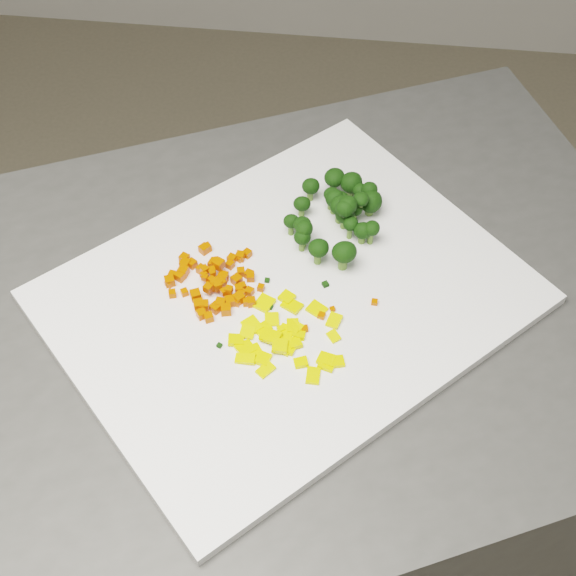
# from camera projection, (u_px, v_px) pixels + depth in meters

# --- Properties ---
(counter_block) EXTENTS (1.08, 0.95, 0.90)m
(counter_block) POSITION_uv_depth(u_px,v_px,m) (282.00, 483.00, 1.24)
(counter_block) COLOR #3F3E3C
(counter_block) RESTS_ON ground
(cutting_board) EXTENTS (0.61, 0.61, 0.01)m
(cutting_board) POSITION_uv_depth(u_px,v_px,m) (288.00, 297.00, 0.89)
(cutting_board) COLOR white
(cutting_board) RESTS_ON counter_block
(carrot_pile) EXTENTS (0.11, 0.11, 0.03)m
(carrot_pile) POSITION_uv_depth(u_px,v_px,m) (216.00, 275.00, 0.88)
(carrot_pile) COLOR #CB3E02
(carrot_pile) RESTS_ON cutting_board
(pepper_pile) EXTENTS (0.12, 0.12, 0.02)m
(pepper_pile) POSITION_uv_depth(u_px,v_px,m) (290.00, 338.00, 0.83)
(pepper_pile) COLOR yellow
(pepper_pile) RESTS_ON cutting_board
(broccoli_pile) EXTENTS (0.13, 0.13, 0.06)m
(broccoli_pile) POSITION_uv_depth(u_px,v_px,m) (346.00, 210.00, 0.92)
(broccoli_pile) COLOR black
(broccoli_pile) RESTS_ON cutting_board
(carrot_cube_0) EXTENTS (0.02, 0.02, 0.01)m
(carrot_cube_0) POSITION_uv_depth(u_px,v_px,m) (239.00, 298.00, 0.87)
(carrot_cube_0) COLOR #CB3E02
(carrot_cube_0) RESTS_ON carrot_pile
(carrot_cube_1) EXTENTS (0.01, 0.01, 0.01)m
(carrot_cube_1) POSITION_uv_depth(u_px,v_px,m) (249.00, 274.00, 0.89)
(carrot_cube_1) COLOR #CB3E02
(carrot_cube_1) RESTS_ON carrot_pile
(carrot_cube_2) EXTENTS (0.01, 0.01, 0.01)m
(carrot_cube_2) POSITION_uv_depth(u_px,v_px,m) (218.00, 285.00, 0.87)
(carrot_cube_2) COLOR #CB3E02
(carrot_cube_2) RESTS_ON carrot_pile
(carrot_cube_3) EXTENTS (0.01, 0.01, 0.01)m
(carrot_cube_3) POSITION_uv_depth(u_px,v_px,m) (211.00, 285.00, 0.88)
(carrot_cube_3) COLOR #CB3E02
(carrot_cube_3) RESTS_ON carrot_pile
(carrot_cube_4) EXTENTS (0.01, 0.01, 0.01)m
(carrot_cube_4) POSITION_uv_depth(u_px,v_px,m) (230.00, 265.00, 0.90)
(carrot_cube_4) COLOR #CB3E02
(carrot_cube_4) RESTS_ON carrot_pile
(carrot_cube_5) EXTENTS (0.01, 0.01, 0.01)m
(carrot_cube_5) POSITION_uv_depth(u_px,v_px,m) (180.00, 276.00, 0.89)
(carrot_cube_5) COLOR #CB3E02
(carrot_cube_5) RESTS_ON carrot_pile
(carrot_cube_6) EXTENTS (0.01, 0.01, 0.01)m
(carrot_cube_6) POSITION_uv_depth(u_px,v_px,m) (209.00, 317.00, 0.86)
(carrot_cube_6) COLOR #CB3E02
(carrot_cube_6) RESTS_ON carrot_pile
(carrot_cube_7) EXTENTS (0.01, 0.01, 0.01)m
(carrot_cube_7) POSITION_uv_depth(u_px,v_px,m) (240.00, 256.00, 0.91)
(carrot_cube_7) COLOR #CB3E02
(carrot_cube_7) RESTS_ON carrot_pile
(carrot_cube_8) EXTENTS (0.01, 0.01, 0.01)m
(carrot_cube_8) POSITION_uv_depth(u_px,v_px,m) (243.00, 286.00, 0.88)
(carrot_cube_8) COLOR #CB3E02
(carrot_cube_8) RESTS_ON carrot_pile
(carrot_cube_9) EXTENTS (0.01, 0.01, 0.01)m
(carrot_cube_9) POSITION_uv_depth(u_px,v_px,m) (183.00, 271.00, 0.89)
(carrot_cube_9) COLOR #CB3E02
(carrot_cube_9) RESTS_ON carrot_pile
(carrot_cube_10) EXTENTS (0.01, 0.01, 0.01)m
(carrot_cube_10) POSITION_uv_depth(u_px,v_px,m) (261.00, 288.00, 0.88)
(carrot_cube_10) COLOR #CB3E02
(carrot_cube_10) RESTS_ON carrot_pile
(carrot_cube_11) EXTENTS (0.01, 0.01, 0.01)m
(carrot_cube_11) POSITION_uv_depth(u_px,v_px,m) (251.00, 302.00, 0.87)
(carrot_cube_11) COLOR #CB3E02
(carrot_cube_11) RESTS_ON carrot_pile
(carrot_cube_12) EXTENTS (0.01, 0.01, 0.01)m
(carrot_cube_12) POSITION_uv_depth(u_px,v_px,m) (229.00, 290.00, 0.87)
(carrot_cube_12) COLOR #CB3E02
(carrot_cube_12) RESTS_ON carrot_pile
(carrot_cube_13) EXTENTS (0.01, 0.01, 0.01)m
(carrot_cube_13) POSITION_uv_depth(u_px,v_px,m) (201.00, 314.00, 0.86)
(carrot_cube_13) COLOR #CB3E02
(carrot_cube_13) RESTS_ON carrot_pile
(carrot_cube_14) EXTENTS (0.01, 0.01, 0.01)m
(carrot_cube_14) POSITION_uv_depth(u_px,v_px,m) (204.00, 306.00, 0.86)
(carrot_cube_14) COLOR #CB3E02
(carrot_cube_14) RESTS_ON carrot_pile
(carrot_cube_15) EXTENTS (0.01, 0.01, 0.01)m
(carrot_cube_15) POSITION_uv_depth(u_px,v_px,m) (223.00, 277.00, 0.89)
(carrot_cube_15) COLOR #CB3E02
(carrot_cube_15) RESTS_ON carrot_pile
(carrot_cube_16) EXTENTS (0.01, 0.01, 0.01)m
(carrot_cube_16) POSITION_uv_depth(u_px,v_px,m) (170.00, 281.00, 0.89)
(carrot_cube_16) COLOR #CB3E02
(carrot_cube_16) RESTS_ON carrot_pile
(carrot_cube_17) EXTENTS (0.01, 0.01, 0.01)m
(carrot_cube_17) POSITION_uv_depth(u_px,v_px,m) (204.00, 249.00, 0.91)
(carrot_cube_17) COLOR #CB3E02
(carrot_cube_17) RESTS_ON carrot_pile
(carrot_cube_18) EXTENTS (0.01, 0.01, 0.01)m
(carrot_cube_18) POSITION_uv_depth(u_px,v_px,m) (202.00, 312.00, 0.86)
(carrot_cube_18) COLOR #CB3E02
(carrot_cube_18) RESTS_ON carrot_pile
(carrot_cube_19) EXTENTS (0.01, 0.01, 0.01)m
(carrot_cube_19) POSITION_uv_depth(u_px,v_px,m) (212.00, 270.00, 0.88)
(carrot_cube_19) COLOR #CB3E02
(carrot_cube_19) RESTS_ON carrot_pile
(carrot_cube_20) EXTENTS (0.01, 0.01, 0.01)m
(carrot_cube_20) POSITION_uv_depth(u_px,v_px,m) (216.00, 285.00, 0.87)
(carrot_cube_20) COLOR #CB3E02
(carrot_cube_20) RESTS_ON carrot_pile
(carrot_cube_21) EXTENTS (0.01, 0.01, 0.01)m
(carrot_cube_21) POSITION_uv_depth(u_px,v_px,m) (205.00, 270.00, 0.88)
(carrot_cube_21) COLOR #CB3E02
(carrot_cube_21) RESTS_ON carrot_pile
(carrot_cube_22) EXTENTS (0.01, 0.01, 0.01)m
(carrot_cube_22) POSITION_uv_depth(u_px,v_px,m) (192.00, 264.00, 0.90)
(carrot_cube_22) COLOR #CB3E02
(carrot_cube_22) RESTS_ON carrot_pile
(carrot_cube_23) EXTENTS (0.01, 0.01, 0.01)m
(carrot_cube_23) POSITION_uv_depth(u_px,v_px,m) (186.00, 258.00, 0.91)
(carrot_cube_23) COLOR #CB3E02
(carrot_cube_23) RESTS_ON carrot_pile
(carrot_cube_24) EXTENTS (0.01, 0.01, 0.01)m
(carrot_cube_24) POSITION_uv_depth(u_px,v_px,m) (204.00, 275.00, 0.88)
(carrot_cube_24) COLOR #CB3E02
(carrot_cube_24) RESTS_ON carrot_pile
(carrot_cube_25) EXTENTS (0.01, 0.01, 0.01)m
(carrot_cube_25) POSITION_uv_depth(u_px,v_px,m) (237.00, 280.00, 0.89)
(carrot_cube_25) COLOR #CB3E02
(carrot_cube_25) RESTS_ON carrot_pile
(carrot_cube_26) EXTENTS (0.01, 0.01, 0.01)m
(carrot_cube_26) POSITION_uv_depth(u_px,v_px,m) (201.00, 269.00, 0.90)
(carrot_cube_26) COLOR #CB3E02
(carrot_cube_26) RESTS_ON carrot_pile
(carrot_cube_27) EXTENTS (0.01, 0.01, 0.01)m
(carrot_cube_27) POSITION_uv_depth(u_px,v_px,m) (205.00, 278.00, 0.88)
(carrot_cube_27) COLOR #CB3E02
(carrot_cube_27) RESTS_ON carrot_pile
(carrot_cube_28) EXTENTS (0.01, 0.01, 0.01)m
(carrot_cube_28) POSITION_uv_depth(u_px,v_px,m) (219.00, 264.00, 0.89)
(carrot_cube_28) COLOR #CB3E02
(carrot_cube_28) RESTS_ON carrot_pile
(carrot_cube_29) EXTENTS (0.01, 0.01, 0.01)m
(carrot_cube_29) POSITION_uv_depth(u_px,v_px,m) (220.00, 304.00, 0.87)
(carrot_cube_29) COLOR #CB3E02
(carrot_cube_29) RESTS_ON carrot_pile
(carrot_cube_30) EXTENTS (0.01, 0.01, 0.01)m
(carrot_cube_30) POSITION_uv_depth(u_px,v_px,m) (213.00, 264.00, 0.90)
(carrot_cube_30) COLOR #CB3E02
(carrot_cube_30) RESTS_ON carrot_pile
(carrot_cube_31) EXTENTS (0.01, 0.01, 0.01)m
(carrot_cube_31) POSITION_uv_depth(u_px,v_px,m) (232.00, 259.00, 0.91)
(carrot_cube_31) COLOR #CB3E02
(carrot_cube_31) RESTS_ON carrot_pile
(carrot_cube_32) EXTENTS (0.01, 0.01, 0.01)m
(carrot_cube_32) POSITION_uv_depth(u_px,v_px,m) (185.00, 258.00, 0.91)
(carrot_cube_32) COLOR #CB3E02
(carrot_cube_32) RESTS_ON carrot_pile
(carrot_cube_33) EXTENTS (0.01, 0.01, 0.01)m
(carrot_cube_33) POSITION_uv_depth(u_px,v_px,m) (224.00, 292.00, 0.87)
(carrot_cube_33) COLOR #CB3E02
(carrot_cube_33) RESTS_ON carrot_pile
(carrot_cube_34) EXTENTS (0.01, 0.01, 0.01)m
(carrot_cube_34) POSITION_uv_depth(u_px,v_px,m) (242.00, 293.00, 0.88)
(carrot_cube_34) COLOR #CB3E02
(carrot_cube_34) RESTS_ON carrot_pile
(carrot_cube_35) EXTENTS (0.01, 0.01, 0.01)m
(carrot_cube_35) POSITION_uv_depth(u_px,v_px,m) (222.00, 279.00, 0.89)
(carrot_cube_35) COLOR #CB3E02
(carrot_cube_35) RESTS_ON carrot_pile
(carrot_cube_36) EXTENTS (0.01, 0.01, 0.01)m
(carrot_cube_36) POSITION_uv_depth(u_px,v_px,m) (212.00, 280.00, 0.88)
(carrot_cube_36) COLOR #CB3E02
(carrot_cube_36) RESTS_ON carrot_pile
(carrot_cube_37) EXTENTS (0.01, 0.01, 0.01)m
(carrot_cube_37) POSITION_uv_depth(u_px,v_px,m) (216.00, 308.00, 0.86)
(carrot_cube_37) COLOR #CB3E02
(carrot_cube_37) RESTS_ON carrot_pile
(carrot_cube_38) EXTENTS (0.01, 0.01, 0.01)m
(carrot_cube_38) POSITION_uv_depth(u_px,v_px,m) (251.00, 277.00, 0.89)
(carrot_cube_38) COLOR #CB3E02
(carrot_cube_38) RESTS_ON carrot_pile
(carrot_cube_39) EXTENTS (0.01, 0.01, 0.01)m
(carrot_cube_39) POSITION_uv_depth(u_px,v_px,m) (207.00, 248.00, 0.92)
(carrot_cube_39) COLOR #CB3E02
(carrot_cube_39) RESTS_ON carrot_pile
(carrot_cube_40) EXTENTS (0.01, 0.01, 0.01)m
(carrot_cube_40) POSITION_uv_depth(u_px,v_px,m) (172.00, 275.00, 0.89)
(carrot_cube_40) COLOR #CB3E02
(carrot_cube_40) RESTS_ON carrot_pile
(carrot_cube_41) EXTENTS (0.01, 0.01, 0.01)m
(carrot_cube_41) POSITION_uv_depth(u_px,v_px,m) (199.00, 305.00, 0.86)
(carrot_cube_41) COLOR #CB3E02
(carrot_cube_41) RESTS_ON carrot_pile
(carrot_cube_42) EXTENTS (0.01, 0.01, 0.01)m
(carrot_cube_42) POSITION_uv_depth(u_px,v_px,m) (212.00, 273.00, 0.88)
(carrot_cube_42) COLOR #CB3E02
(carrot_cube_42) RESTS_ON carrot_pile
(carrot_cube_43) EXTENTS (0.01, 0.01, 0.01)m
(carrot_cube_43) POSITION_uv_depth(u_px,v_px,m) (232.00, 299.00, 0.87)
(carrot_cube_43) COLOR #CB3E02
(carrot_cube_43) RESTS_ON carrot_pile
(carrot_cube_44) EXTENTS (0.01, 0.01, 0.01)m
(carrot_cube_44) POSITION_uv_depth(u_px,v_px,m) (220.00, 266.00, 0.89)
(carrot_cube_44) COLOR #CB3E02
(carrot_cube_44) RESTS_ON carrot_pile
(carrot_cube_45) EXTENTS (0.01, 0.01, 0.01)m
(carrot_cube_45) POSITION_uv_depth(u_px,v_px,m) (237.00, 302.00, 0.87)
(carrot_cube_45) COLOR #CB3E02
(carrot_cube_45) RESTS_ON carrot_pile
(carrot_cube_46) EXTENTS (0.01, 0.01, 0.01)m
(carrot_cube_46) POSITION_uv_depth(u_px,v_px,m) (247.00, 253.00, 0.91)
(carrot_cube_46) COLOR #CB3E02
(carrot_cube_46) RESTS_ON carrot_pile
(carrot_cube_47) EXTENTS (0.01, 0.01, 0.01)m
(carrot_cube_47) POSITION_uv_depth(u_px,v_px,m) (241.00, 272.00, 0.89)
(carrot_cube_47) COLOR #CB3E02
(carrot_cube_47) RESTS_ON carrot_pile
(carrot_cube_48) EXTENTS (0.01, 0.01, 0.01)m
(carrot_cube_48) POSITION_uv_depth(u_px,v_px,m) (228.00, 298.00, 0.87)
(carrot_cube_48) COLOR #CB3E02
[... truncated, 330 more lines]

